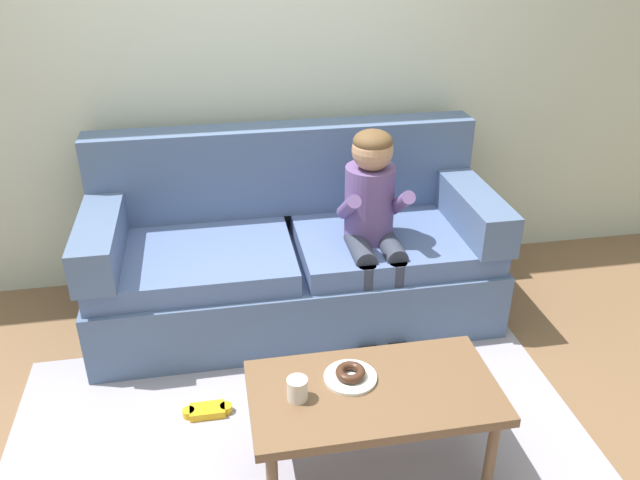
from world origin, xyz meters
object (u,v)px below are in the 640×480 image
(couch, at_px, (293,254))
(donut, at_px, (350,372))
(toy_controller, at_px, (208,412))
(coffee_table, at_px, (374,398))
(mug, at_px, (297,389))
(person_child, at_px, (373,214))

(couch, height_order, donut, couch)
(donut, height_order, toy_controller, donut)
(donut, bearing_deg, couch, 93.11)
(coffee_table, relative_size, toy_controller, 4.29)
(couch, xyz_separation_m, coffee_table, (0.14, -1.24, 0.03))
(coffee_table, xyz_separation_m, mug, (-0.30, -0.00, 0.09))
(coffee_table, relative_size, donut, 8.08)
(couch, relative_size, toy_controller, 9.57)
(coffee_table, xyz_separation_m, donut, (-0.08, 0.07, 0.08))
(donut, xyz_separation_m, toy_controller, (-0.58, 0.36, -0.44))
(person_child, distance_m, toy_controller, 1.26)
(toy_controller, bearing_deg, couch, 56.87)
(couch, bearing_deg, coffee_table, -83.49)
(person_child, relative_size, mug, 12.24)
(couch, xyz_separation_m, donut, (0.06, -1.17, 0.11))
(toy_controller, bearing_deg, person_child, 32.64)
(mug, height_order, toy_controller, mug)
(person_child, distance_m, donut, 1.03)
(couch, height_order, mug, couch)
(couch, relative_size, coffee_table, 2.23)
(coffee_table, distance_m, donut, 0.13)
(person_child, relative_size, toy_controller, 4.87)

